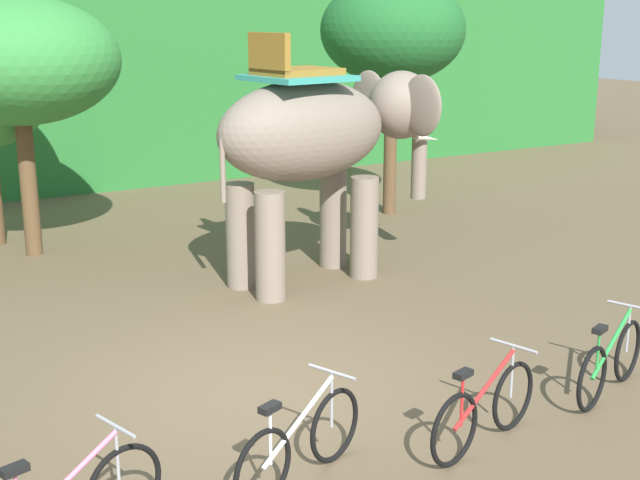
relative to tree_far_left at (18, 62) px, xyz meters
name	(u,v)px	position (x,y,z in m)	size (l,w,h in m)	color
ground_plane	(254,390)	(0.80, -6.93, -3.27)	(80.00, 80.00, 0.00)	brown
tree_far_left	(18,62)	(0.00, 0.00, 0.00)	(3.33, 3.33, 4.34)	brown
tree_left	(393,32)	(7.11, -0.52, 0.41)	(2.88, 2.88, 4.76)	brown
elephant	(321,138)	(3.58, -3.68, -1.07)	(4.23, 2.19, 3.78)	gray
bike_white	(300,443)	(0.29, -8.89, -2.89)	(1.61, 0.75, 0.92)	black
bike_red	(485,409)	(2.14, -9.20, -2.89)	(1.66, 0.63, 0.92)	black
bike_green	(611,362)	(4.09, -9.01, -2.89)	(1.63, 0.72, 0.92)	black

